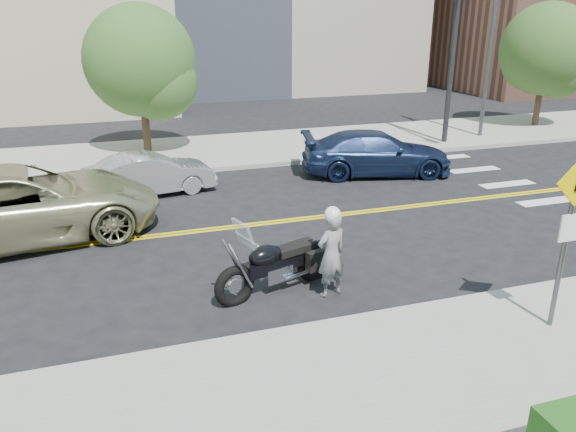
# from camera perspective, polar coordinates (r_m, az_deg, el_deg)

# --- Properties ---
(ground_plane) EXTENTS (120.00, 120.00, 0.00)m
(ground_plane) POSITION_cam_1_polar(r_m,az_deg,el_deg) (13.92, -6.41, -1.22)
(ground_plane) COLOR black
(ground_plane) RESTS_ON ground
(sidewalk_near) EXTENTS (60.00, 5.00, 0.15)m
(sidewalk_near) POSITION_cam_1_polar(r_m,az_deg,el_deg) (7.66, 5.97, -20.93)
(sidewalk_near) COLOR #9E9B91
(sidewalk_near) RESTS_ON ground_plane
(sidewalk_far) EXTENTS (60.00, 5.00, 0.15)m
(sidewalk_far) POSITION_cam_1_polar(r_m,az_deg,el_deg) (20.97, -10.65, 6.26)
(sidewalk_far) COLOR #9E9B91
(sidewalk_far) RESTS_ON ground_plane
(lamp_post) EXTENTS (0.16, 0.16, 8.00)m
(lamp_post) POSITION_cam_1_polar(r_m,az_deg,el_deg) (24.05, 20.03, 17.06)
(lamp_post) COLOR #4C4C51
(lamp_post) RESTS_ON sidewalk_far
(traffic_light) EXTENTS (0.28, 4.50, 7.00)m
(traffic_light) POSITION_cam_1_polar(r_m,az_deg,el_deg) (21.71, 18.12, 18.41)
(traffic_light) COLOR black
(traffic_light) RESTS_ON sidewalk_far
(pedestrian_sign) EXTENTS (0.78, 0.08, 3.00)m
(pedestrian_sign) POSITION_cam_1_polar(r_m,az_deg,el_deg) (9.76, 26.66, -0.72)
(pedestrian_sign) COLOR #4C4C51
(pedestrian_sign) RESTS_ON sidewalk_near
(motorcyclist) EXTENTS (0.69, 0.55, 1.77)m
(motorcyclist) POSITION_cam_1_polar(r_m,az_deg,el_deg) (10.39, 4.43, -3.68)
(motorcyclist) COLOR #A9A9AE
(motorcyclist) RESTS_ON ground
(motorcycle) EXTENTS (2.73, 1.55, 1.59)m
(motorcycle) POSITION_cam_1_polar(r_m,az_deg,el_deg) (10.58, -1.02, -3.68)
(motorcycle) COLOR black
(motorcycle) RESTS_ON ground
(suv) EXTENTS (6.68, 3.93, 1.74)m
(suv) POSITION_cam_1_polar(r_m,az_deg,el_deg) (14.26, -25.59, 1.08)
(suv) COLOR tan
(suv) RESTS_ON ground
(parked_car_silver) EXTENTS (3.81, 1.83, 1.20)m
(parked_car_silver) POSITION_cam_1_polar(r_m,az_deg,el_deg) (16.63, -13.83, 4.14)
(parked_car_silver) COLOR #A9ADB0
(parked_car_silver) RESTS_ON ground
(parked_car_blue) EXTENTS (5.11, 2.99, 1.39)m
(parked_car_blue) POSITION_cam_1_polar(r_m,az_deg,el_deg) (18.38, 8.97, 6.34)
(parked_car_blue) COLOR #19284D
(parked_car_blue) RESTS_ON ground
(tree_far_a) EXTENTS (3.87, 3.87, 5.28)m
(tree_far_a) POSITION_cam_1_polar(r_m,az_deg,el_deg) (20.87, -14.80, 15.00)
(tree_far_a) COLOR #382619
(tree_far_a) RESTS_ON ground
(tree_far_b) EXTENTS (3.87, 3.87, 5.35)m
(tree_far_b) POSITION_cam_1_polar(r_m,az_deg,el_deg) (27.22, 24.77, 15.15)
(tree_far_b) COLOR #382619
(tree_far_b) RESTS_ON ground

